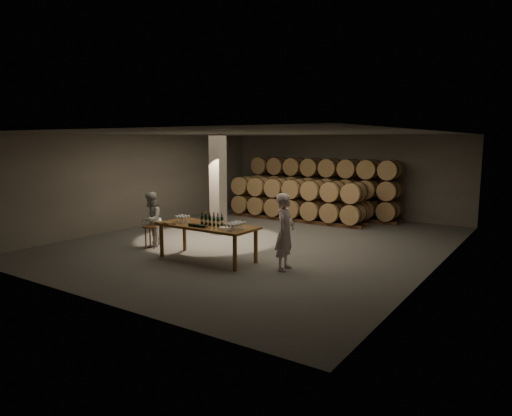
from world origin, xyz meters
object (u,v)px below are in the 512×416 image
Objects in this scene: notebook_near at (169,223)px; person_man at (285,232)px; stool at (150,230)px; bottle_cluster at (212,220)px; person_woman at (151,220)px; tasting_table at (207,229)px; plate at (225,228)px.

notebook_near is 0.14× the size of person_man.
stool is at bearing 171.08° from notebook_near.
stool is (-2.23, -0.03, -0.48)m from bottle_cluster.
bottle_cluster is 2.38m from person_woman.
person_woman is at bearing 165.93° from notebook_near.
person_man reaches higher than tasting_table.
tasting_table reaches higher than stool.
person_man reaches higher than bottle_cluster.
person_man is at bearing 15.45° from plate.
notebook_near reaches higher than tasting_table.
notebook_near is 0.39× the size of stool.
bottle_cluster is (0.10, 0.07, 0.21)m from tasting_table.
tasting_table is 2.10m from person_man.
person_man is at bearing 3.79° from stool.
tasting_table is 4.35× the size of bottle_cluster.
plate is at bearing -2.59° from stool.
notebook_near is 0.16× the size of person_woman.
person_woman reaches higher than tasting_table.
notebook_near is at bearing 94.04° from person_man.
bottle_cluster reaches higher than notebook_near.
tasting_table is 0.25m from bottle_cluster.
person_man is 4.34m from person_woman.
tasting_table is at bearing 172.50° from plate.
stool is (-1.21, 0.46, -0.39)m from notebook_near.
person_woman is (-2.36, 0.17, -0.23)m from bottle_cluster.
tasting_table is at bearing 88.94° from person_man.
person_woman reaches higher than bottle_cluster.
bottle_cluster is at bearing 37.66° from notebook_near.
person_man is (2.99, 0.74, -0.02)m from notebook_near.
person_woman is at bearing 173.95° from tasting_table.
tasting_table is 9.55× the size of plate.
notebook_near is 1.35m from stool.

